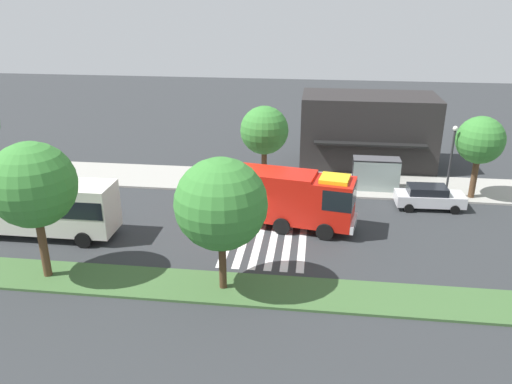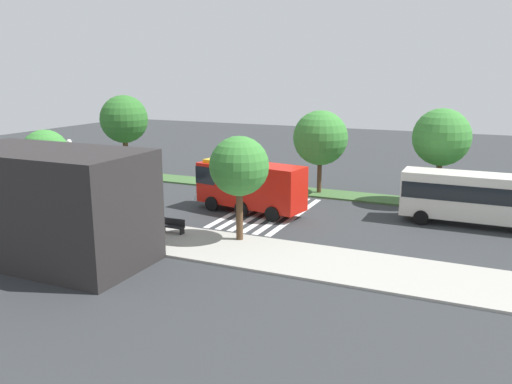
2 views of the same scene
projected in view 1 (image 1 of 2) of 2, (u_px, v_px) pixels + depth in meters
The scene contains 15 objects.
ground_plane at pixel (249, 228), 33.18m from camera, with size 120.00×120.00×0.00m, color #2D3033.
sidewalk at pixel (264, 181), 41.08m from camera, with size 60.00×5.30×0.14m, color #9E9B93.
median_strip at pixel (230, 288), 26.29m from camera, with size 60.00×3.00×0.14m, color #3D6033.
crosswalk at pixel (269, 229), 33.03m from camera, with size 4.95×10.71×0.01m.
fire_truck at pixel (292, 197), 32.52m from camera, with size 8.86×3.87×3.77m.
parked_car_mid at pixel (429, 197), 35.83m from camera, with size 4.78×2.16×1.67m.
transit_bus at pixel (35, 204), 31.44m from camera, with size 10.02×2.85×3.56m.
bus_stop_shelter at pixel (377, 169), 38.37m from camera, with size 3.50×1.40×2.46m.
bench_near_shelter at pixel (323, 182), 39.30m from camera, with size 1.60×0.50×0.90m.
street_lamp at pixel (451, 156), 36.38m from camera, with size 0.36×0.36×5.45m.
storefront_building at pixel (367, 131), 44.04m from camera, with size 11.36×6.48×6.19m.
sidewalk_tree_west at pixel (264, 131), 37.83m from camera, with size 3.62×3.62×6.40m.
sidewalk_tree_east at pixel (480, 141), 36.13m from camera, with size 3.40×3.40×6.08m.
median_tree_far_west at pixel (33, 185), 25.49m from camera, with size 4.39×4.39×7.41m.
median_tree_west at pixel (221, 204), 24.58m from camera, with size 4.59×4.59×6.97m.
Camera 1 is at (4.16, -29.68, 14.45)m, focal length 35.63 mm.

